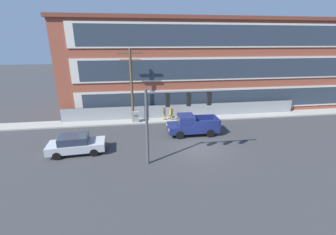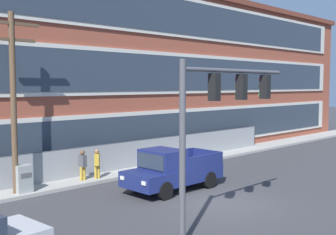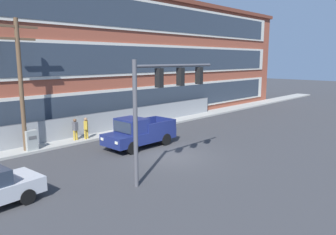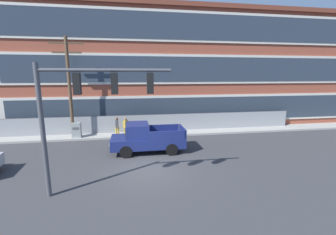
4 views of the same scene
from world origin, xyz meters
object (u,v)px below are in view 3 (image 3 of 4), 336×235
(pedestrian_near_cabinet, at_px, (86,128))
(pedestrian_by_fence, at_px, (75,129))
(electrical_cabinet, at_px, (31,141))
(pickup_truck_navy, at_px, (138,133))
(utility_pole_near_corner, at_px, (20,80))
(traffic_signal_mast, at_px, (163,92))

(pedestrian_near_cabinet, relative_size, pedestrian_by_fence, 1.00)
(electrical_cabinet, xyz_separation_m, pedestrian_near_cabinet, (3.97, 0.02, 0.27))
(pickup_truck_navy, relative_size, utility_pole_near_corner, 0.62)
(electrical_cabinet, bearing_deg, pedestrian_by_fence, 3.97)
(pedestrian_near_cabinet, bearing_deg, pickup_truck_navy, -69.81)
(pedestrian_near_cabinet, bearing_deg, traffic_signal_mast, -98.70)
(traffic_signal_mast, bearing_deg, utility_pole_near_corner, 107.57)
(electrical_cabinet, distance_m, pedestrian_near_cabinet, 3.98)
(traffic_signal_mast, distance_m, pedestrian_by_fence, 9.78)
(electrical_cabinet, bearing_deg, traffic_signal_mast, -73.90)
(traffic_signal_mast, xyz_separation_m, electrical_cabinet, (-2.59, 8.99, -3.50))
(pedestrian_by_fence, bearing_deg, electrical_cabinet, -176.03)
(pickup_truck_navy, distance_m, pedestrian_near_cabinet, 4.21)
(traffic_signal_mast, relative_size, pickup_truck_navy, 1.15)
(traffic_signal_mast, height_order, pickup_truck_navy, traffic_signal_mast)
(pickup_truck_navy, xyz_separation_m, electrical_cabinet, (-5.43, 3.93, -0.25))
(pedestrian_by_fence, bearing_deg, pedestrian_near_cabinet, -15.48)
(traffic_signal_mast, relative_size, utility_pole_near_corner, 0.71)
(utility_pole_near_corner, distance_m, electrical_cabinet, 3.84)
(utility_pole_near_corner, distance_m, pedestrian_near_cabinet, 5.55)
(traffic_signal_mast, distance_m, utility_pole_near_corner, 9.58)
(pickup_truck_navy, height_order, utility_pole_near_corner, utility_pole_near_corner)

